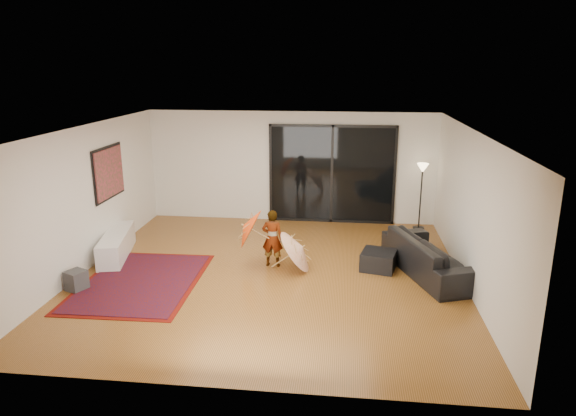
% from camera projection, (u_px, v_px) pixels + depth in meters
% --- Properties ---
extents(floor, '(7.00, 7.00, 0.00)m').
position_uv_depth(floor, '(271.00, 275.00, 9.55)').
color(floor, '#985E29').
rests_on(floor, ground).
extents(ceiling, '(7.00, 7.00, 0.00)m').
position_uv_depth(ceiling, '(269.00, 129.00, 8.82)').
color(ceiling, white).
rests_on(ceiling, wall_back).
extents(wall_back, '(7.00, 0.00, 7.00)m').
position_uv_depth(wall_back, '(291.00, 167.00, 12.53)').
color(wall_back, silver).
rests_on(wall_back, floor).
extents(wall_front, '(7.00, 0.00, 7.00)m').
position_uv_depth(wall_front, '(225.00, 286.00, 5.84)').
color(wall_front, silver).
rests_on(wall_front, floor).
extents(wall_left, '(0.00, 7.00, 7.00)m').
position_uv_depth(wall_left, '(85.00, 199.00, 9.57)').
color(wall_left, silver).
rests_on(wall_left, floor).
extents(wall_right, '(0.00, 7.00, 7.00)m').
position_uv_depth(wall_right, '(471.00, 211.00, 8.80)').
color(wall_right, silver).
rests_on(wall_right, floor).
extents(sliding_door, '(3.06, 0.07, 2.40)m').
position_uv_depth(sliding_door, '(332.00, 174.00, 12.43)').
color(sliding_door, black).
rests_on(sliding_door, wall_back).
extents(painting, '(0.04, 1.28, 1.08)m').
position_uv_depth(painting, '(109.00, 173.00, 10.44)').
color(painting, black).
rests_on(painting, wall_left).
extents(media_console, '(0.83, 1.82, 0.49)m').
position_uv_depth(media_console, '(117.00, 245.00, 10.41)').
color(media_console, white).
rests_on(media_console, floor).
extents(speaker, '(0.41, 0.41, 0.35)m').
position_uv_depth(speaker, '(76.00, 280.00, 8.87)').
color(speaker, '#424244').
rests_on(speaker, floor).
extents(persian_rug, '(2.08, 2.86, 0.02)m').
position_uv_depth(persian_rug, '(141.00, 282.00, 9.22)').
color(persian_rug, '#620F08').
rests_on(persian_rug, floor).
extents(sofa, '(1.69, 2.56, 0.70)m').
position_uv_depth(sofa, '(431.00, 256.00, 9.53)').
color(sofa, black).
rests_on(sofa, floor).
extents(ottoman, '(0.74, 0.74, 0.35)m').
position_uv_depth(ottoman, '(378.00, 260.00, 9.78)').
color(ottoman, black).
rests_on(ottoman, floor).
extents(floor_lamp, '(0.27, 0.27, 1.57)m').
position_uv_depth(floor_lamp, '(422.00, 178.00, 11.90)').
color(floor_lamp, black).
rests_on(floor_lamp, floor).
extents(child, '(0.43, 0.30, 1.12)m').
position_uv_depth(child, '(272.00, 238.00, 9.84)').
color(child, '#999999').
rests_on(child, floor).
extents(parasol_orange, '(0.53, 0.82, 0.86)m').
position_uv_depth(parasol_orange, '(244.00, 229.00, 9.81)').
color(parasol_orange, '#EE430C').
rests_on(parasol_orange, child).
extents(parasol_white, '(0.68, 0.89, 0.96)m').
position_uv_depth(parasol_white, '(303.00, 245.00, 9.65)').
color(parasol_white, silver).
rests_on(parasol_white, floor).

